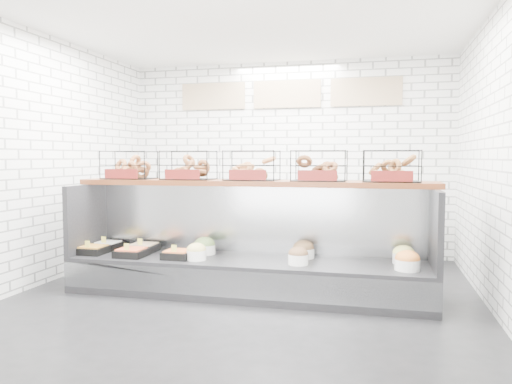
# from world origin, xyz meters

# --- Properties ---
(ground) EXTENTS (5.50, 5.50, 0.00)m
(ground) POSITION_xyz_m (0.00, 0.00, 0.00)
(ground) COLOR black
(ground) RESTS_ON ground
(room_shell) EXTENTS (5.02, 5.51, 3.01)m
(room_shell) POSITION_xyz_m (0.00, 0.60, 2.06)
(room_shell) COLOR white
(room_shell) RESTS_ON ground
(display_case) EXTENTS (4.00, 0.90, 1.20)m
(display_case) POSITION_xyz_m (-0.01, 0.35, 0.32)
(display_case) COLOR black
(display_case) RESTS_ON ground
(bagel_shelf) EXTENTS (4.10, 0.50, 0.40)m
(bagel_shelf) POSITION_xyz_m (0.00, 0.52, 1.38)
(bagel_shelf) COLOR #4C2210
(bagel_shelf) RESTS_ON display_case
(prep_counter) EXTENTS (4.00, 0.60, 1.20)m
(prep_counter) POSITION_xyz_m (-0.00, 2.43, 0.47)
(prep_counter) COLOR #93969B
(prep_counter) RESTS_ON ground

